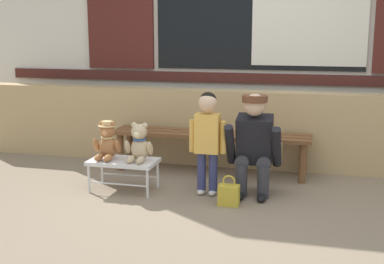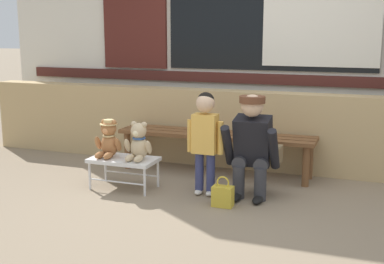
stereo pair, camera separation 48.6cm
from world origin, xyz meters
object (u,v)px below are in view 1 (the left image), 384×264
adult_crouching (255,144)px  handbag_on_ground (228,195)px  small_display_bench (123,163)px  teddy_bear_with_hat (107,141)px  child_standing (208,132)px  wooden_bench_long (210,139)px  teddy_bear_plain (139,144)px

adult_crouching → handbag_on_ground: size_ratio=3.49×
adult_crouching → small_display_bench: bearing=-171.4°
teddy_bear_with_hat → adult_crouching: size_ratio=0.38×
child_standing → adult_crouching: child_standing is taller
adult_crouching → handbag_on_ground: 0.55m
adult_crouching → handbag_on_ground: (-0.18, -0.35, -0.38)m
handbag_on_ground → teddy_bear_with_hat: bearing=171.9°
child_standing → wooden_bench_long: bearing=100.3°
wooden_bench_long → teddy_bear_with_hat: teddy_bear_with_hat is taller
wooden_bench_long → teddy_bear_plain: size_ratio=5.78×
child_standing → adult_crouching: size_ratio=1.01×
teddy_bear_with_hat → handbag_on_ground: size_ratio=1.34×
wooden_bench_long → teddy_bear_plain: (-0.51, -0.80, 0.09)m
wooden_bench_long → handbag_on_ground: 1.08m
teddy_bear_with_hat → teddy_bear_plain: same height
small_display_bench → handbag_on_ground: 1.07m
small_display_bench → adult_crouching: size_ratio=0.67×
adult_crouching → handbag_on_ground: bearing=-117.1°
teddy_bear_with_hat → handbag_on_ground: (1.20, -0.17, -0.38)m
teddy_bear_with_hat → child_standing: 0.97m
teddy_bear_with_hat → small_display_bench: bearing=-0.8°
wooden_bench_long → handbag_on_ground: bearing=-68.8°
small_display_bench → child_standing: size_ratio=0.67×
teddy_bear_with_hat → adult_crouching: adult_crouching is taller
small_display_bench → adult_crouching: (1.22, 0.18, 0.21)m
small_display_bench → teddy_bear_plain: (0.16, 0.00, 0.20)m
wooden_bench_long → child_standing: bearing=-79.7°
teddy_bear_with_hat → adult_crouching: (1.38, 0.18, 0.01)m
wooden_bench_long → small_display_bench: bearing=-129.7°
small_display_bench → child_standing: (0.80, 0.08, 0.33)m
child_standing → adult_crouching: (0.43, 0.10, -0.11)m
child_standing → adult_crouching: 0.45m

